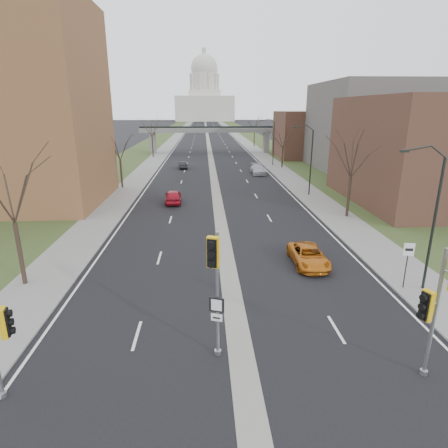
{
  "coord_description": "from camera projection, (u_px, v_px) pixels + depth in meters",
  "views": [
    {
      "loc": [
        -1.56,
        -14.16,
        10.74
      ],
      "look_at": [
        -0.34,
        8.57,
        3.66
      ],
      "focal_mm": 30.0,
      "sensor_mm": 36.0,
      "label": 1
    }
  ],
  "objects": [
    {
      "name": "speed_limit_sign",
      "position": [
        408.0,
        257.0,
        22.54
      ],
      "size": [
        0.63,
        0.15,
        2.92
      ],
      "rotation": [
        0.0,
        0.0,
        -0.18
      ],
      "color": "black",
      "rests_on": "sidewalk_right"
    },
    {
      "name": "pedestrian_bridge",
      "position": [
        210.0,
        133.0,
        91.61
      ],
      "size": [
        34.0,
        3.0,
        6.45
      ],
      "color": "slate",
      "rests_on": "ground"
    },
    {
      "name": "commercial_block_near",
      "position": [
        426.0,
        151.0,
        42.91
      ],
      "size": [
        16.0,
        20.0,
        12.0
      ],
      "primitive_type": "cube",
      "color": "#533327",
      "rests_on": "ground"
    },
    {
      "name": "car_left_near",
      "position": [
        173.0,
        196.0,
        43.94
      ],
      "size": [
        2.14,
        4.75,
        1.58
      ],
      "primitive_type": "imported",
      "rotation": [
        0.0,
        0.0,
        3.2
      ],
      "color": "maroon",
      "rests_on": "ground"
    },
    {
      "name": "ground",
      "position": [
        242.0,
        358.0,
        16.77
      ],
      "size": [
        700.0,
        700.0,
        0.0
      ],
      "primitive_type": "plane",
      "color": "black",
      "rests_on": "ground"
    },
    {
      "name": "streetlight_mid",
      "position": [
        306.0,
        140.0,
        45.78
      ],
      "size": [
        2.61,
        0.2,
        8.7
      ],
      "color": "black",
      "rests_on": "sidewalk_right"
    },
    {
      "name": "car_left_far",
      "position": [
        183.0,
        165.0,
        69.01
      ],
      "size": [
        1.9,
        4.12,
        1.31
      ],
      "primitive_type": "imported",
      "rotation": [
        0.0,
        0.0,
        3.28
      ],
      "color": "black",
      "rests_on": "ground"
    },
    {
      "name": "tree_right_a",
      "position": [
        353.0,
        152.0,
        36.44
      ],
      "size": [
        7.2,
        7.2,
        9.4
      ],
      "color": "#382B21",
      "rests_on": "sidewalk_right"
    },
    {
      "name": "signal_pole_right",
      "position": [
        439.0,
        299.0,
        14.39
      ],
      "size": [
        1.28,
        0.95,
        5.69
      ],
      "rotation": [
        0.0,
        0.0,
        0.35
      ],
      "color": "gray",
      "rests_on": "ground"
    },
    {
      "name": "car_right_mid",
      "position": [
        258.0,
        169.0,
        63.27
      ],
      "size": [
        2.24,
        5.44,
        1.57
      ],
      "primitive_type": "imported",
      "rotation": [
        0.0,
        0.0,
        0.01
      ],
      "color": "#AFAFB7",
      "rests_on": "ground"
    },
    {
      "name": "capitol",
      "position": [
        205.0,
        98.0,
        316.34
      ],
      "size": [
        48.0,
        42.0,
        55.75
      ],
      "color": "beige",
      "rests_on": "ground"
    },
    {
      "name": "tree_left_b",
      "position": [
        119.0,
        143.0,
        50.48
      ],
      "size": [
        6.75,
        6.75,
        8.81
      ],
      "color": "#382B21",
      "rests_on": "sidewalk_left"
    },
    {
      "name": "streetlight_near",
      "position": [
        428.0,
        178.0,
        20.99
      ],
      "size": [
        2.61,
        0.2,
        8.7
      ],
      "color": "black",
      "rests_on": "sidewalk_right"
    },
    {
      "name": "road_surface",
      "position": [
        207.0,
        134.0,
        159.78
      ],
      "size": [
        20.0,
        600.0,
        0.01
      ],
      "primitive_type": "cube",
      "color": "black",
      "rests_on": "ground"
    },
    {
      "name": "tree_right_c",
      "position": [
        255.0,
        121.0,
        105.92
      ],
      "size": [
        7.65,
        7.65,
        9.99
      ],
      "color": "#382B21",
      "rests_on": "sidewalk_right"
    },
    {
      "name": "tree_left_a",
      "position": [
        8.0,
        182.0,
        21.76
      ],
      "size": [
        7.2,
        7.2,
        9.4
      ],
      "color": "#382B21",
      "rests_on": "sidewalk_left"
    },
    {
      "name": "commercial_block_mid",
      "position": [
        372.0,
        127.0,
        65.56
      ],
      "size": [
        18.0,
        22.0,
        15.0
      ],
      "primitive_type": "cube",
      "color": "#625F5A",
      "rests_on": "ground"
    },
    {
      "name": "tree_left_c",
      "position": [
        152.0,
        125.0,
        82.66
      ],
      "size": [
        7.65,
        7.65,
        9.99
      ],
      "color": "#382B21",
      "rests_on": "sidewalk_left"
    },
    {
      "name": "signal_pole_median",
      "position": [
        215.0,
        275.0,
        15.51
      ],
      "size": [
        0.81,
        0.99,
        5.9
      ],
      "rotation": [
        0.0,
        0.0,
        -0.33
      ],
      "color": "gray",
      "rests_on": "ground"
    },
    {
      "name": "commercial_block_far",
      "position": [
        309.0,
        135.0,
        83.15
      ],
      "size": [
        14.0,
        14.0,
        10.0
      ],
      "primitive_type": "cube",
      "color": "#533327",
      "rests_on": "ground"
    },
    {
      "name": "median_strip",
      "position": [
        207.0,
        134.0,
        159.79
      ],
      "size": [
        1.2,
        600.0,
        0.02
      ],
      "primitive_type": "cube",
      "color": "gray",
      "rests_on": "ground"
    },
    {
      "name": "grass_verge_right",
      "position": [
        249.0,
        134.0,
        160.69
      ],
      "size": [
        8.0,
        600.0,
        0.1
      ],
      "primitive_type": "cube",
      "color": "#283C1C",
      "rests_on": "ground"
    },
    {
      "name": "sidewalk_right",
      "position": [
        235.0,
        134.0,
        160.38
      ],
      "size": [
        4.0,
        600.0,
        0.12
      ],
      "primitive_type": "cube",
      "color": "gray",
      "rests_on": "ground"
    },
    {
      "name": "streetlight_far",
      "position": [
        270.0,
        129.0,
        70.57
      ],
      "size": [
        2.61,
        0.2,
        8.7
      ],
      "color": "black",
      "rests_on": "sidewalk_right"
    },
    {
      "name": "sidewalk_left",
      "position": [
        179.0,
        134.0,
        159.15
      ],
      "size": [
        4.0,
        600.0,
        0.12
      ],
      "primitive_type": "cube",
      "color": "gray",
      "rests_on": "ground"
    },
    {
      "name": "grass_verge_left",
      "position": [
        165.0,
        134.0,
        158.85
      ],
      "size": [
        8.0,
        600.0,
        0.1
      ],
      "primitive_type": "cube",
      "color": "#283C1C",
      "rests_on": "ground"
    },
    {
      "name": "tree_right_b",
      "position": [
        283.0,
        136.0,
        68.15
      ],
      "size": [
        6.3,
        6.3,
        8.22
      ],
      "color": "#382B21",
      "rests_on": "sidewalk_right"
    },
    {
      "name": "car_right_near",
      "position": [
        308.0,
        256.0,
        26.62
      ],
      "size": [
        2.28,
        4.87,
        1.35
      ],
      "primitive_type": "imported",
      "rotation": [
        0.0,
        0.0,
        0.01
      ],
      "color": "#BD6414",
      "rests_on": "ground"
    }
  ]
}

